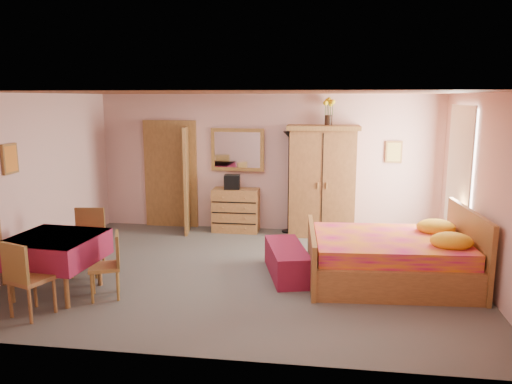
# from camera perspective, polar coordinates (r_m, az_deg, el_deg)

# --- Properties ---
(floor) EXTENTS (6.50, 6.50, 0.00)m
(floor) POSITION_cam_1_polar(r_m,az_deg,el_deg) (7.46, -1.10, -9.13)
(floor) COLOR #5F5B54
(floor) RESTS_ON ground
(ceiling) EXTENTS (6.50, 6.50, 0.00)m
(ceiling) POSITION_cam_1_polar(r_m,az_deg,el_deg) (7.01, -1.18, 11.28)
(ceiling) COLOR brown
(ceiling) RESTS_ON wall_back
(wall_back) EXTENTS (6.50, 0.10, 2.60)m
(wall_back) POSITION_cam_1_polar(r_m,az_deg,el_deg) (9.57, 1.26, 3.34)
(wall_back) COLOR #D2A198
(wall_back) RESTS_ON floor
(wall_front) EXTENTS (6.50, 0.10, 2.60)m
(wall_front) POSITION_cam_1_polar(r_m,az_deg,el_deg) (4.72, -5.99, -4.48)
(wall_front) COLOR #D2A198
(wall_front) RESTS_ON floor
(wall_left) EXTENTS (0.10, 5.00, 2.60)m
(wall_left) POSITION_cam_1_polar(r_m,az_deg,el_deg) (8.28, -23.95, 1.24)
(wall_left) COLOR #D2A198
(wall_left) RESTS_ON floor
(wall_right) EXTENTS (0.10, 5.00, 2.60)m
(wall_right) POSITION_cam_1_polar(r_m,az_deg,el_deg) (7.34, 24.77, 0.07)
(wall_right) COLOR #D2A198
(wall_right) RESTS_ON floor
(doorway) EXTENTS (1.06, 0.12, 2.15)m
(doorway) POSITION_cam_1_polar(r_m,az_deg,el_deg) (9.98, -9.67, 1.91)
(doorway) COLOR #9E6B35
(doorway) RESTS_ON floor
(window) EXTENTS (0.08, 1.40, 1.95)m
(window) POSITION_cam_1_polar(r_m,az_deg,el_deg) (8.45, 22.31, 2.58)
(window) COLOR white
(window) RESTS_ON wall_right
(picture_left) EXTENTS (0.04, 0.32, 0.42)m
(picture_left) POSITION_cam_1_polar(r_m,az_deg,el_deg) (7.71, -26.32, 3.42)
(picture_left) COLOR orange
(picture_left) RESTS_ON wall_left
(picture_back) EXTENTS (0.30, 0.04, 0.40)m
(picture_back) POSITION_cam_1_polar(r_m,az_deg,el_deg) (9.52, 15.47, 4.43)
(picture_back) COLOR #D8BF59
(picture_back) RESTS_ON wall_back
(chest_of_drawers) EXTENTS (0.87, 0.44, 0.83)m
(chest_of_drawers) POSITION_cam_1_polar(r_m,az_deg,el_deg) (9.55, -2.31, -2.09)
(chest_of_drawers) COLOR #AD713A
(chest_of_drawers) RESTS_ON floor
(wall_mirror) EXTENTS (1.03, 0.11, 0.82)m
(wall_mirror) POSITION_cam_1_polar(r_m,az_deg,el_deg) (9.57, -2.13, 4.85)
(wall_mirror) COLOR white
(wall_mirror) RESTS_ON wall_back
(stereo) EXTENTS (0.31, 0.23, 0.27)m
(stereo) POSITION_cam_1_polar(r_m,az_deg,el_deg) (9.44, -2.75, 1.15)
(stereo) COLOR black
(stereo) RESTS_ON chest_of_drawers
(floor_lamp) EXTENTS (0.30, 0.30, 1.92)m
(floor_lamp) POSITION_cam_1_polar(r_m,az_deg,el_deg) (9.39, 3.77, 1.08)
(floor_lamp) COLOR black
(floor_lamp) RESTS_ON floor
(wardrobe) EXTENTS (1.31, 0.69, 2.04)m
(wardrobe) POSITION_cam_1_polar(r_m,az_deg,el_deg) (9.25, 7.56, 1.24)
(wardrobe) COLOR brown
(wardrobe) RESTS_ON floor
(sunflower_vase) EXTENTS (0.21, 0.21, 0.49)m
(sunflower_vase) POSITION_cam_1_polar(r_m,az_deg,el_deg) (9.23, 8.31, 9.11)
(sunflower_vase) COLOR yellow
(sunflower_vase) RESTS_ON wardrobe
(bed) EXTENTS (2.35, 1.91, 1.04)m
(bed) POSITION_cam_1_polar(r_m,az_deg,el_deg) (7.21, 14.96, -5.87)
(bed) COLOR #C51368
(bed) RESTS_ON floor
(bench) EXTENTS (0.78, 1.36, 0.43)m
(bench) POSITION_cam_1_polar(r_m,az_deg,el_deg) (7.28, 3.55, -7.86)
(bench) COLOR maroon
(bench) RESTS_ON floor
(dining_table) EXTENTS (1.14, 1.14, 0.78)m
(dining_table) POSITION_cam_1_polar(r_m,az_deg,el_deg) (7.05, -21.84, -7.76)
(dining_table) COLOR maroon
(dining_table) RESTS_ON floor
(chair_south) EXTENTS (0.54, 0.54, 0.92)m
(chair_south) POSITION_cam_1_polar(r_m,az_deg,el_deg) (6.47, -24.33, -8.93)
(chair_south) COLOR #9C6235
(chair_south) RESTS_ON floor
(chair_north) EXTENTS (0.48, 0.48, 0.95)m
(chair_north) POSITION_cam_1_polar(r_m,az_deg,el_deg) (7.63, -18.78, -5.51)
(chair_north) COLOR olive
(chair_north) RESTS_ON floor
(chair_west) EXTENTS (0.46, 0.46, 1.01)m
(chair_west) POSITION_cam_1_polar(r_m,az_deg,el_deg) (7.38, -26.76, -6.41)
(chair_west) COLOR #9F6835
(chair_west) RESTS_ON floor
(chair_east) EXTENTS (0.50, 0.50, 0.84)m
(chair_east) POSITION_cam_1_polar(r_m,az_deg,el_deg) (6.71, -16.94, -8.10)
(chair_east) COLOR #AE7E3B
(chair_east) RESTS_ON floor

